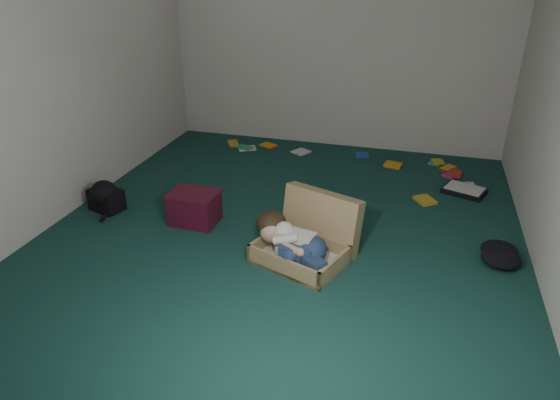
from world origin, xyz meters
The scene contains 11 objects.
floor centered at (0.00, 0.00, 0.00)m, with size 4.50×4.50×0.00m, color #153C35.
wall_back centered at (0.00, 2.25, 1.30)m, with size 4.50×4.50×0.00m, color silver.
wall_front centered at (0.00, -2.25, 1.30)m, with size 4.50×4.50×0.00m, color silver.
wall_left centered at (-2.00, 0.00, 1.30)m, with size 4.50×4.50×0.00m, color silver.
suitcase centered at (0.30, -0.36, 0.15)m, with size 0.85×0.84×0.49m.
person centered at (0.20, -0.50, 0.19)m, with size 0.66×0.52×0.30m.
maroon_bin centered at (-0.80, -0.11, 0.15)m, with size 0.43×0.34×0.29m.
backpack centered at (-1.70, -0.11, 0.11)m, with size 0.37×0.30×0.22m, color black, non-canonical shape.
clothing_pile centered at (1.70, -0.01, 0.06)m, with size 0.39×0.32×0.12m, color black, non-canonical shape.
paper_tray centered at (1.54, 1.21, 0.03)m, with size 0.47×0.41×0.05m.
book_scatter centered at (0.44, 1.70, 0.01)m, with size 3.00×1.29×0.02m.
Camera 1 is at (1.01, -3.67, 2.16)m, focal length 32.00 mm.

